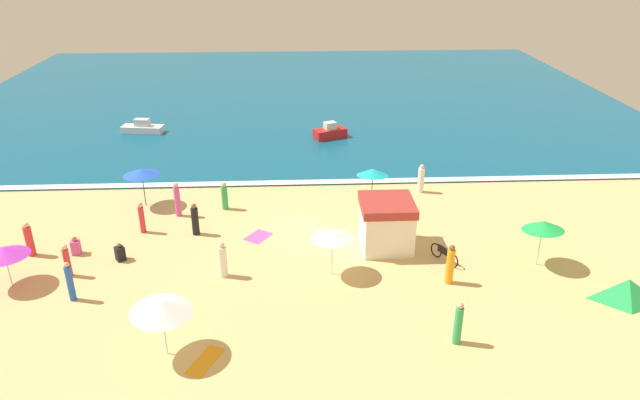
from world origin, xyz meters
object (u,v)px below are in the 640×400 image
(beach_umbrella_0, at_px, (332,235))
(beachgoer_2, at_px, (450,265))
(beachgoer_4, at_px, (120,253))
(beachgoer_5, at_px, (195,220))
(beachgoer_3, at_px, (177,200))
(beachgoer_11, at_px, (458,324))
(beachgoer_9, at_px, (67,261))
(beachgoer_12, at_px, (142,217))
(small_boat_0, at_px, (330,132))
(beachgoer_10, at_px, (421,179))
(lifeguard_cabana, at_px, (386,224))
(beachgoer_7, at_px, (76,246))
(beachgoer_8, at_px, (223,261))
(beach_umbrella_4, at_px, (4,252))
(beach_umbrella_2, at_px, (543,225))
(small_boat_1, at_px, (143,128))
(beachgoer_6, at_px, (29,240))
(beach_umbrella_1, at_px, (373,172))
(beach_tent, at_px, (627,290))
(beach_umbrella_3, at_px, (161,307))
(beachgoer_0, at_px, (70,282))
(beach_umbrella_5, at_px, (142,172))
(parked_bicycle, at_px, (444,254))
(beachgoer_1, at_px, (225,196))

(beach_umbrella_0, distance_m, beachgoer_2, 5.35)
(beachgoer_4, relative_size, beachgoer_5, 0.52)
(beachgoer_2, relative_size, beachgoer_3, 0.97)
(beach_umbrella_0, xyz_separation_m, beachgoer_11, (4.40, -5.13, -1.12))
(beachgoer_2, xyz_separation_m, beachgoer_9, (-17.05, 1.40, -0.11))
(beachgoer_12, height_order, small_boat_0, beachgoer_12)
(beach_umbrella_0, distance_m, beachgoer_4, 10.23)
(beachgoer_3, distance_m, beachgoer_10, 14.17)
(beachgoer_4, bearing_deg, lifeguard_cabana, 2.96)
(beachgoer_7, bearing_deg, beachgoer_3, 43.28)
(beachgoer_8, bearing_deg, beach_umbrella_0, -0.54)
(lifeguard_cabana, bearing_deg, small_boat_0, 95.70)
(beach_umbrella_4, distance_m, beachgoer_7, 3.51)
(beachgoer_9, relative_size, beachgoer_11, 0.89)
(beachgoer_4, height_order, small_boat_0, small_boat_0)
(beach_umbrella_4, relative_size, beachgoer_8, 1.50)
(lifeguard_cabana, bearing_deg, beach_umbrella_0, -139.80)
(beach_umbrella_2, relative_size, small_boat_0, 0.98)
(beachgoer_2, height_order, small_boat_1, beachgoer_2)
(beachgoer_6, xyz_separation_m, beachgoer_8, (9.44, -2.34, -0.02))
(beach_umbrella_0, bearing_deg, beachgoer_7, 168.87)
(beach_umbrella_1, height_order, beach_umbrella_4, beach_umbrella_1)
(beach_umbrella_1, bearing_deg, beach_umbrella_4, -156.22)
(beach_umbrella_1, distance_m, beach_umbrella_4, 18.57)
(beach_tent, relative_size, beachgoer_7, 2.64)
(beachgoer_6, distance_m, beachgoer_7, 2.15)
(beachgoer_2, bearing_deg, beachgoer_7, 168.94)
(beachgoer_9, height_order, beachgoer_11, beachgoer_11)
(beachgoer_9, bearing_deg, beachgoer_4, 33.90)
(beachgoer_3, bearing_deg, beach_umbrella_3, -82.38)
(beachgoer_3, bearing_deg, beachgoer_0, -111.33)
(beach_umbrella_1, xyz_separation_m, beachgoer_6, (-17.11, -4.89, -1.18))
(beach_umbrella_4, bearing_deg, beach_umbrella_2, 1.33)
(beach_tent, relative_size, small_boat_1, 0.76)
(beach_umbrella_1, bearing_deg, beachgoer_7, -162.04)
(beach_umbrella_0, height_order, beachgoer_5, beach_umbrella_0)
(beachgoer_7, height_order, small_boat_0, small_boat_0)
(beachgoer_2, relative_size, beachgoer_4, 2.13)
(beach_umbrella_5, height_order, beachgoer_5, beach_umbrella_5)
(beach_tent, xyz_separation_m, beachgoer_2, (-7.09, 1.78, 0.36))
(beach_umbrella_0, xyz_separation_m, beach_umbrella_5, (-10.14, 7.88, 0.02))
(beachgoer_10, height_order, beachgoer_12, beachgoer_10)
(beach_umbrella_5, xyz_separation_m, beachgoer_9, (-1.76, -7.47, -1.22))
(beach_umbrella_2, bearing_deg, parked_bicycle, 173.27)
(beachgoer_3, xyz_separation_m, beachgoer_8, (3.10, -6.35, -0.15))
(beach_umbrella_3, bearing_deg, beachgoer_2, 20.15)
(beachgoer_8, bearing_deg, beachgoer_12, 135.82)
(beachgoer_4, distance_m, small_boat_1, 19.62)
(beachgoer_2, height_order, beachgoer_6, beachgoer_2)
(beachgoer_1, distance_m, beachgoer_8, 7.13)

